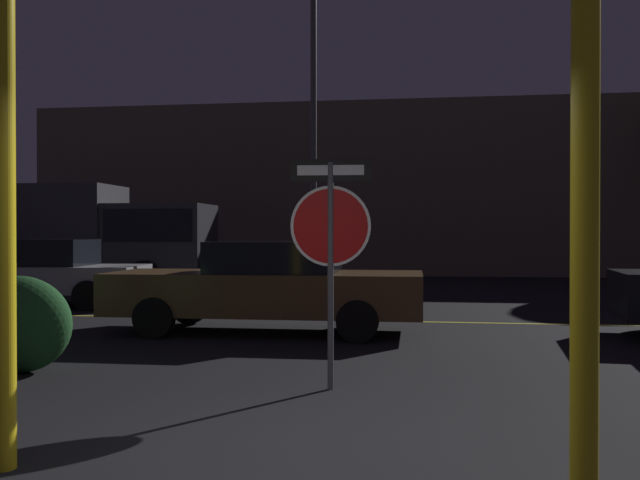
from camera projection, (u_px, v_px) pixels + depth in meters
ground_plane at (285, 461)px, 4.79m from camera, size 260.00×260.00×0.00m
road_center_stripe at (370, 321)px, 12.43m from camera, size 36.95×0.12×0.01m
stop_sign at (331, 228)px, 6.99m from camera, size 0.80×0.08×2.26m
yellow_pole_left at (3, 220)px, 4.63m from camera, size 0.16×0.16×3.25m
yellow_pole_right at (585, 226)px, 4.04m from camera, size 0.16×0.16×3.16m
hedge_bush_1 at (19, 324)px, 7.83m from camera, size 1.21×0.75×1.07m
passing_car_1 at (45, 273)px, 15.02m from camera, size 4.35×2.31×1.40m
passing_car_2 at (267, 286)px, 11.00m from camera, size 4.92×1.90×1.41m
delivery_truck at (86, 233)px, 19.35m from camera, size 6.93×2.42×2.83m
street_lamp at (314, 89)px, 18.33m from camera, size 0.47×0.47×8.16m
building_backdrop at (431, 191)px, 27.21m from camera, size 29.96×4.16×6.31m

